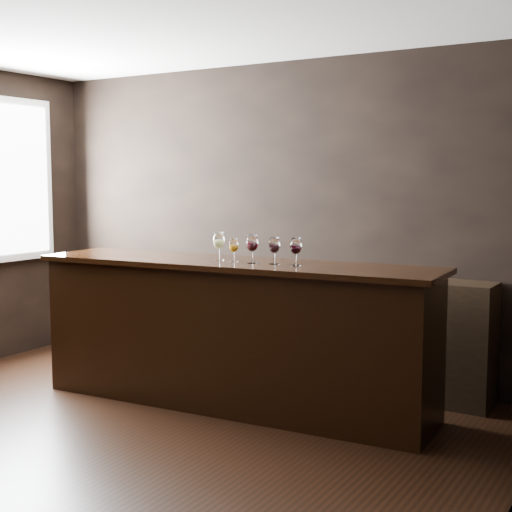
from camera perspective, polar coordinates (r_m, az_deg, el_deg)
The scene contains 10 objects.
ground at distance 5.01m, azimuth -11.78°, elevation -14.47°, with size 5.00×5.00×0.00m, color black.
room_shell at distance 4.94m, azimuth -13.33°, elevation 6.65°, with size 5.02×4.52×2.81m.
bar_counter at distance 5.55m, azimuth -1.81°, elevation -6.43°, with size 3.11×0.67×1.09m, color black.
bar_top at distance 5.45m, azimuth -1.83°, elevation -0.62°, with size 3.22×0.75×0.04m, color black.
back_bar_shelf at distance 6.14m, azimuth 6.13°, elevation -5.84°, with size 2.68×0.40×0.97m, color black.
glass_white at distance 5.50m, azimuth -2.99°, elevation 1.20°, with size 0.09×0.09×0.22m.
glass_amber at distance 5.40m, azimuth -1.80°, elevation 0.82°, with size 0.08×0.08×0.18m.
glass_red_a at distance 5.30m, azimuth -0.31°, elevation 0.99°, with size 0.09×0.09×0.21m.
glass_red_b at distance 5.25m, azimuth 1.47°, elevation 0.82°, with size 0.08×0.08×0.20m.
glass_red_c at distance 5.17m, azimuth 3.20°, elevation 0.75°, with size 0.09×0.09×0.20m.
Camera 1 is at (3.21, -3.42, 1.75)m, focal length 50.00 mm.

